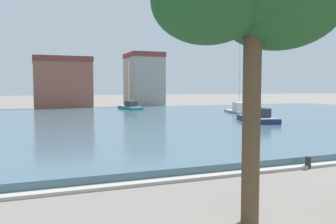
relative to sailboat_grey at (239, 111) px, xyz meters
name	(u,v)px	position (x,y,z in m)	size (l,w,h in m)	color
harbor_water	(76,123)	(-19.27, -3.31, -0.36)	(89.89, 41.00, 0.40)	#476675
quay_edge_coping	(145,183)	(-19.27, -24.06, -0.50)	(89.89, 0.50, 0.12)	#ADA89E
sailboat_grey	(239,111)	(0.00, 0.00, 0.00)	(3.49, 6.22, 9.50)	#939399
sailboat_navy	(256,119)	(-4.49, -9.62, 0.00)	(3.41, 6.35, 6.57)	navy
sailboat_teal	(129,108)	(-10.44, 11.52, -0.02)	(2.22, 6.58, 6.98)	teal
shade_tree	(255,1)	(-17.74, -28.18, 4.97)	(4.97, 3.39, 6.87)	brown
mooring_bollard	(308,162)	(-12.17, -24.21, -0.31)	(0.24, 0.24, 0.50)	#232326
townhouse_corner_house	(62,83)	(-18.54, 20.19, 3.43)	(8.49, 6.59, 7.95)	#8E5142
townhouse_tall_gabled	(144,80)	(-5.22, 21.34, 4.02)	(5.51, 7.00, 9.12)	gray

